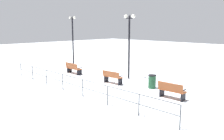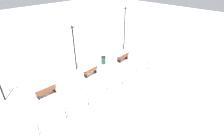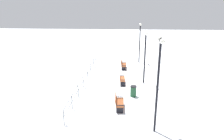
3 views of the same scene
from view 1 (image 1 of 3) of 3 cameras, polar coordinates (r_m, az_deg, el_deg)
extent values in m
plane|color=white|center=(15.64, 0.37, -3.31)|extent=(80.00, 80.00, 0.00)
cube|color=brown|center=(12.75, 14.55, -4.85)|extent=(0.55, 1.46, 0.04)
cube|color=brown|center=(12.46, 14.01, -4.05)|extent=(0.15, 1.45, 0.44)
cube|color=black|center=(12.53, 17.00, -6.31)|extent=(0.47, 0.06, 0.44)
cube|color=black|center=(13.10, 12.12, -5.33)|extent=(0.47, 0.06, 0.44)
cube|color=black|center=(12.46, 17.13, -4.78)|extent=(0.47, 0.08, 0.04)
cube|color=black|center=(13.03, 12.22, -3.86)|extent=(0.47, 0.08, 0.04)
cube|color=brown|center=(15.51, 0.27, -1.65)|extent=(0.54, 1.46, 0.04)
cube|color=brown|center=(15.30, -0.30, -1.02)|extent=(0.19, 1.44, 0.38)
cube|color=black|center=(15.17, 2.02, -2.85)|extent=(0.41, 0.08, 0.47)
cube|color=black|center=(15.97, -1.41, -2.16)|extent=(0.41, 0.08, 0.47)
cube|color=black|center=(15.11, 2.08, -1.52)|extent=(0.41, 0.10, 0.04)
cube|color=black|center=(15.90, -1.36, -0.90)|extent=(0.41, 0.10, 0.04)
cube|color=brown|center=(18.97, -9.24, 0.37)|extent=(0.55, 1.61, 0.04)
cube|color=brown|center=(18.79, -9.90, 1.01)|extent=(0.16, 1.60, 0.45)
cube|color=black|center=(18.44, -7.99, -0.57)|extent=(0.45, 0.06, 0.43)
cube|color=black|center=(19.59, -10.37, 0.02)|extent=(0.45, 0.06, 0.43)
cube|color=black|center=(18.39, -7.97, 0.46)|extent=(0.46, 0.08, 0.04)
cube|color=black|center=(19.54, -10.35, 0.99)|extent=(0.46, 0.08, 0.04)
cylinder|color=black|center=(16.79, 4.19, 5.33)|extent=(0.13, 0.13, 4.45)
cylinder|color=black|center=(16.73, 4.29, 12.53)|extent=(0.08, 0.67, 0.08)
sphere|color=white|center=(16.51, 5.20, 12.97)|extent=(0.27, 0.27, 0.27)
sphere|color=white|center=(16.95, 3.42, 12.93)|extent=(0.27, 0.27, 0.27)
cone|color=black|center=(16.73, 4.30, 13.15)|extent=(0.18, 0.18, 0.12)
cylinder|color=black|center=(21.85, -9.53, 6.57)|extent=(0.12, 0.12, 4.54)
cylinder|color=black|center=(21.81, -9.71, 12.21)|extent=(0.07, 0.63, 0.07)
sphere|color=white|center=(21.55, -9.22, 12.52)|extent=(0.23, 0.23, 0.23)
sphere|color=white|center=(22.07, -10.20, 12.44)|extent=(0.23, 0.23, 0.23)
cone|color=black|center=(21.81, -9.72, 12.68)|extent=(0.17, 0.17, 0.12)
cylinder|color=#4C5156|center=(9.06, 16.36, -11.14)|extent=(0.05, 0.05, 0.97)
cylinder|color=#4C5156|center=(10.05, 6.60, -8.57)|extent=(0.05, 0.05, 0.97)
cylinder|color=#4C5156|center=(11.28, -1.11, -6.33)|extent=(0.05, 0.05, 0.97)
cylinder|color=#4C5156|center=(12.68, -7.17, -4.47)|extent=(0.05, 0.05, 0.97)
cylinder|color=#4C5156|center=(14.21, -11.94, -2.97)|extent=(0.05, 0.05, 0.97)
cylinder|color=#4C5156|center=(15.83, -15.76, -1.75)|extent=(0.05, 0.05, 0.97)
cylinder|color=#4C5156|center=(17.51, -18.86, -0.75)|extent=(0.05, 0.05, 0.97)
cylinder|color=#4C5156|center=(19.23, -21.40, 0.07)|extent=(0.05, 0.05, 0.97)
cylinder|color=#4C5156|center=(13.32, -9.76, -1.66)|extent=(0.04, 13.48, 0.04)
cylinder|color=#4C5156|center=(13.42, -9.70, -3.48)|extent=(0.04, 13.48, 0.04)
cylinder|color=#1E4C2D|center=(14.59, 9.78, -2.90)|extent=(0.46, 0.46, 0.79)
cylinder|color=black|center=(14.50, 9.83, -1.27)|extent=(0.48, 0.48, 0.06)
camera|label=2|loc=(20.40, -50.76, 21.69)|focal=28.68mm
camera|label=3|loc=(12.96, 77.93, 15.89)|focal=33.04mm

